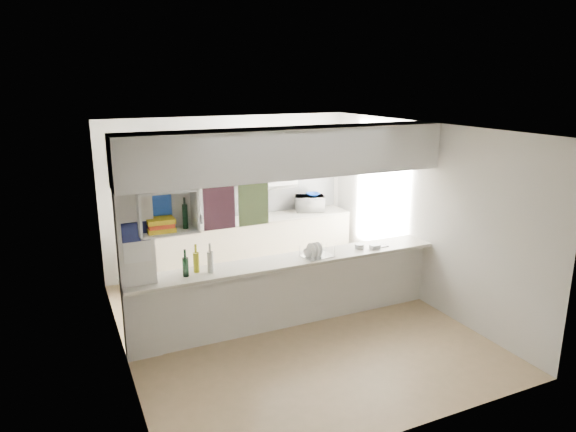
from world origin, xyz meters
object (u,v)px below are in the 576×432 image
bowl (313,194)px  wine_bottles (198,263)px  microwave (310,203)px  dish_rack (317,251)px

bowl → wine_bottles: bearing=-141.3°
microwave → wine_bottles: 3.36m
microwave → wine_bottles: (-2.59, -2.14, -0.00)m
dish_rack → wine_bottles: (-1.57, 0.06, 0.05)m
dish_rack → microwave: bearing=56.6°
bowl → wine_bottles: size_ratio=0.63×
bowl → dish_rack: (-1.06, -2.16, -0.22)m
bowl → wine_bottles: (-2.63, -2.10, -0.17)m
bowl → wine_bottles: wine_bottles is taller
dish_rack → wine_bottles: wine_bottles is taller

